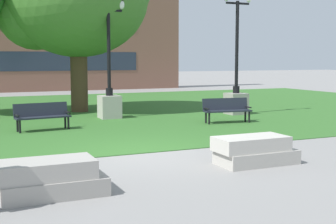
{
  "coord_description": "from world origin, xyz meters",
  "views": [
    {
      "loc": [
        -4.11,
        -10.82,
        2.37
      ],
      "look_at": [
        0.09,
        -1.4,
        1.2
      ],
      "focal_mm": 50.0,
      "sensor_mm": 36.0,
      "label": 1
    }
  ],
  "objects_px": {
    "park_bench_near_left": "(227,109)",
    "lamp_post_right": "(236,90)",
    "concrete_block_center": "(50,179)",
    "concrete_block_left": "(254,151)",
    "park_bench_near_right": "(42,115)",
    "lamp_post_center": "(109,94)"
  },
  "relations": [
    {
      "from": "concrete_block_center",
      "to": "lamp_post_right",
      "type": "xyz_separation_m",
      "value": [
        9.41,
        8.95,
        0.76
      ]
    },
    {
      "from": "concrete_block_center",
      "to": "concrete_block_left",
      "type": "distance_m",
      "value": 4.7
    },
    {
      "from": "concrete_block_left",
      "to": "park_bench_near_left",
      "type": "xyz_separation_m",
      "value": [
        2.99,
        6.16,
        0.23
      ]
    },
    {
      "from": "park_bench_near_right",
      "to": "lamp_post_center",
      "type": "height_order",
      "value": "lamp_post_center"
    },
    {
      "from": "concrete_block_center",
      "to": "park_bench_near_left",
      "type": "bearing_deg",
      "value": 41.64
    },
    {
      "from": "lamp_post_right",
      "to": "park_bench_near_right",
      "type": "bearing_deg",
      "value": -171.11
    },
    {
      "from": "park_bench_near_right",
      "to": "lamp_post_right",
      "type": "bearing_deg",
      "value": 8.89
    },
    {
      "from": "lamp_post_center",
      "to": "lamp_post_right",
      "type": "height_order",
      "value": "lamp_post_right"
    },
    {
      "from": "park_bench_near_left",
      "to": "lamp_post_right",
      "type": "bearing_deg",
      "value": 50.64
    },
    {
      "from": "park_bench_near_left",
      "to": "park_bench_near_right",
      "type": "distance_m",
      "value": 6.62
    },
    {
      "from": "concrete_block_center",
      "to": "lamp_post_right",
      "type": "distance_m",
      "value": 13.01
    },
    {
      "from": "concrete_block_left",
      "to": "park_bench_near_left",
      "type": "bearing_deg",
      "value": 64.09
    },
    {
      "from": "concrete_block_center",
      "to": "lamp_post_right",
      "type": "bearing_deg",
      "value": 43.56
    },
    {
      "from": "park_bench_near_right",
      "to": "lamp_post_center",
      "type": "relative_size",
      "value": 0.39
    },
    {
      "from": "park_bench_near_right",
      "to": "lamp_post_right",
      "type": "xyz_separation_m",
      "value": [
        8.33,
        1.3,
        0.52
      ]
    },
    {
      "from": "park_bench_near_left",
      "to": "lamp_post_right",
      "type": "xyz_separation_m",
      "value": [
        1.77,
        2.15,
        0.52
      ]
    },
    {
      "from": "park_bench_near_left",
      "to": "lamp_post_right",
      "type": "relative_size",
      "value": 0.36
    },
    {
      "from": "concrete_block_center",
      "to": "lamp_post_right",
      "type": "height_order",
      "value": "lamp_post_right"
    },
    {
      "from": "concrete_block_center",
      "to": "park_bench_near_left",
      "type": "height_order",
      "value": "park_bench_near_left"
    },
    {
      "from": "park_bench_near_right",
      "to": "concrete_block_left",
      "type": "bearing_deg",
      "value": -62.97
    },
    {
      "from": "park_bench_near_left",
      "to": "lamp_post_center",
      "type": "height_order",
      "value": "lamp_post_center"
    },
    {
      "from": "concrete_block_center",
      "to": "park_bench_near_right",
      "type": "relative_size",
      "value": 1.0
    }
  ]
}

